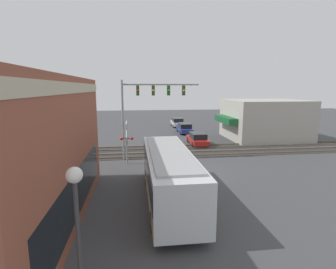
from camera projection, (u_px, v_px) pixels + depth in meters
ground_plane at (196, 174)px, 20.59m from camera, size 120.00×120.00×0.00m
shop_building at (264, 119)px, 34.51m from camera, size 8.22×10.69×5.09m
city_bus at (169, 174)px, 15.31m from camera, size 10.21×2.59×3.09m
traffic_signal_gantry at (147, 100)px, 23.94m from camera, size 0.42×7.14×7.36m
crossing_signal at (127, 139)px, 22.80m from camera, size 1.41×1.18×3.81m
streetlamp at (78, 234)px, 7.04m from camera, size 0.44×0.44×4.65m
rail_track_near at (183, 154)px, 26.44m from camera, size 2.60×60.00×0.15m
rail_track_far at (178, 147)px, 29.57m from camera, size 2.60×60.00×0.15m
parked_car_red at (198, 139)px, 31.04m from camera, size 4.68×1.82×1.45m
parked_car_blue at (185, 128)px, 39.08m from camera, size 4.78×1.82×1.48m
parked_car_white at (177, 122)px, 45.59m from camera, size 4.76×1.82×1.52m
pedestrian_near_bus at (187, 168)px, 19.22m from camera, size 0.34×0.34×1.73m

